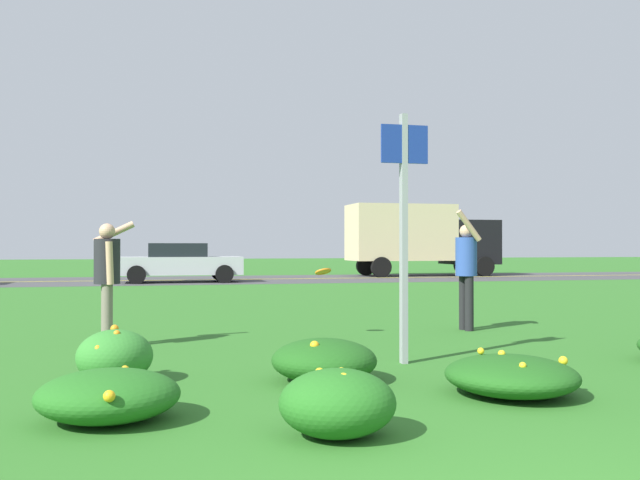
{
  "coord_description": "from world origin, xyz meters",
  "views": [
    {
      "loc": [
        -1.88,
        -2.19,
        1.34
      ],
      "look_at": [
        0.45,
        7.49,
        1.43
      ],
      "focal_mm": 39.42,
      "sensor_mm": 36.0,
      "label": 1
    }
  ],
  "objects_px": {
    "car_silver_center_right": "(179,262)",
    "frisbee_orange": "(323,272)",
    "box_truck_black": "(419,236)",
    "sign_post_near_path": "(404,213)",
    "person_thrower_dark_shirt": "(107,273)",
    "person_catcher_blue_shirt": "(466,266)"
  },
  "relations": [
    {
      "from": "car_silver_center_right",
      "to": "frisbee_orange",
      "type": "bearing_deg",
      "value": -84.86
    },
    {
      "from": "box_truck_black",
      "to": "sign_post_near_path",
      "type": "bearing_deg",
      "value": -112.0
    },
    {
      "from": "person_thrower_dark_shirt",
      "to": "car_silver_center_right",
      "type": "bearing_deg",
      "value": 84.65
    },
    {
      "from": "frisbee_orange",
      "to": "person_catcher_blue_shirt",
      "type": "bearing_deg",
      "value": 5.29
    },
    {
      "from": "car_silver_center_right",
      "to": "box_truck_black",
      "type": "xyz_separation_m",
      "value": [
        10.78,
        3.27,
        1.06
      ]
    },
    {
      "from": "sign_post_near_path",
      "to": "person_catcher_blue_shirt",
      "type": "distance_m",
      "value": 3.52
    },
    {
      "from": "sign_post_near_path",
      "to": "frisbee_orange",
      "type": "xyz_separation_m",
      "value": [
        -0.33,
        2.54,
        -0.76
      ]
    },
    {
      "from": "sign_post_near_path",
      "to": "box_truck_black",
      "type": "height_order",
      "value": "box_truck_black"
    },
    {
      "from": "person_thrower_dark_shirt",
      "to": "box_truck_black",
      "type": "relative_size",
      "value": 0.25
    },
    {
      "from": "person_catcher_blue_shirt",
      "to": "box_truck_black",
      "type": "relative_size",
      "value": 0.29
    },
    {
      "from": "sign_post_near_path",
      "to": "person_thrower_dark_shirt",
      "type": "relative_size",
      "value": 1.7
    },
    {
      "from": "person_thrower_dark_shirt",
      "to": "car_silver_center_right",
      "type": "height_order",
      "value": "person_thrower_dark_shirt"
    },
    {
      "from": "sign_post_near_path",
      "to": "person_catcher_blue_shirt",
      "type": "bearing_deg",
      "value": 53.08
    },
    {
      "from": "box_truck_black",
      "to": "car_silver_center_right",
      "type": "bearing_deg",
      "value": -163.14
    },
    {
      "from": "frisbee_orange",
      "to": "box_truck_black",
      "type": "height_order",
      "value": "box_truck_black"
    },
    {
      "from": "sign_post_near_path",
      "to": "box_truck_black",
      "type": "relative_size",
      "value": 0.43
    },
    {
      "from": "person_thrower_dark_shirt",
      "to": "frisbee_orange",
      "type": "height_order",
      "value": "person_thrower_dark_shirt"
    },
    {
      "from": "person_thrower_dark_shirt",
      "to": "person_catcher_blue_shirt",
      "type": "distance_m",
      "value": 5.5
    },
    {
      "from": "person_catcher_blue_shirt",
      "to": "sign_post_near_path",
      "type": "bearing_deg",
      "value": -126.92
    },
    {
      "from": "sign_post_near_path",
      "to": "car_silver_center_right",
      "type": "xyz_separation_m",
      "value": [
        -1.81,
        18.94,
        -0.98
      ]
    },
    {
      "from": "person_thrower_dark_shirt",
      "to": "box_truck_black",
      "type": "bearing_deg",
      "value": 58.41
    },
    {
      "from": "frisbee_orange",
      "to": "person_thrower_dark_shirt",
      "type": "bearing_deg",
      "value": -172.1
    }
  ]
}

